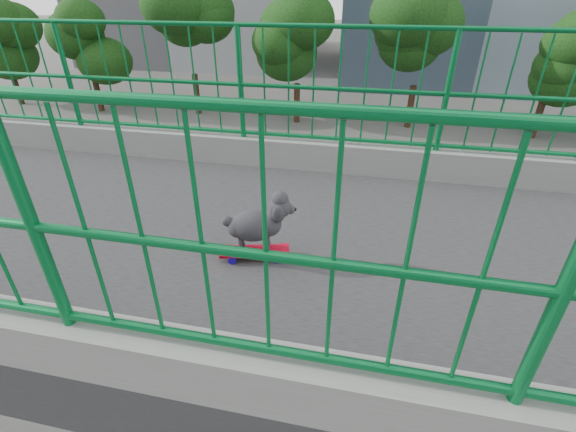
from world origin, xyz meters
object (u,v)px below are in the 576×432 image
(poodle, at_px, (257,223))
(car_5, at_px, (190,288))
(car_1, at_px, (74,213))
(car_3, at_px, (64,149))
(car_0, at_px, (348,310))
(skateboard, at_px, (255,252))

(poodle, height_order, car_5, poodle)
(poodle, xyz_separation_m, car_5, (-6.31, -4.22, -6.62))
(car_1, distance_m, car_3, 8.44)
(poodle, distance_m, car_0, 9.16)
(car_1, height_order, car_5, car_1)
(skateboard, relative_size, car_3, 0.11)
(car_0, xyz_separation_m, car_1, (-3.20, -11.31, 0.07))
(poodle, bearing_deg, car_5, -160.02)
(skateboard, height_order, car_5, skateboard)
(car_1, bearing_deg, car_5, 63.59)
(car_3, bearing_deg, car_1, -139.29)
(skateboard, xyz_separation_m, poodle, (-0.01, 0.03, 0.25))
(car_1, bearing_deg, poodle, 48.26)
(car_0, bearing_deg, skateboard, -6.12)
(car_1, height_order, car_3, car_1)
(car_3, bearing_deg, car_0, -119.72)
(car_0, bearing_deg, car_5, -90.00)
(car_0, height_order, car_1, car_1)
(car_1, bearing_deg, car_3, -139.29)
(car_0, distance_m, car_5, 4.87)
(car_1, relative_size, car_5, 1.13)
(poodle, height_order, car_1, poodle)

